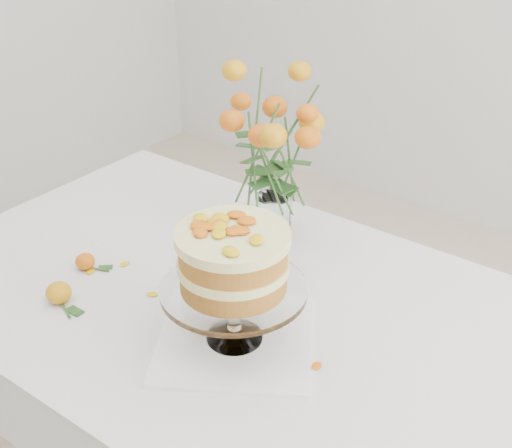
{
  "coord_description": "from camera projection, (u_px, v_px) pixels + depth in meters",
  "views": [
    {
      "loc": [
        0.85,
        -0.99,
        1.67
      ],
      "look_at": [
        0.04,
        0.08,
        0.91
      ],
      "focal_mm": 50.0,
      "sensor_mm": 36.0,
      "label": 1
    }
  ],
  "objects": [
    {
      "name": "rose_vase",
      "position": [
        274.0,
        138.0,
        1.67
      ],
      "size": [
        0.39,
        0.39,
        0.46
      ],
      "rotation": [
        0.0,
        0.0,
        0.39
      ],
      "color": "white",
      "rests_on": "table"
    },
    {
      "name": "stray_petal_c",
      "position": [
        174.0,
        337.0,
        1.45
      ],
      "size": [
        0.03,
        0.02,
        0.0
      ],
      "primitive_type": "ellipsoid",
      "color": "#E1B40E",
      "rests_on": "table"
    },
    {
      "name": "table",
      "position": [
        224.0,
        323.0,
        1.62
      ],
      "size": [
        1.43,
        0.93,
        0.76
      ],
      "color": "tan",
      "rests_on": "ground"
    },
    {
      "name": "stray_petal_e",
      "position": [
        91.0,
        271.0,
        1.66
      ],
      "size": [
        0.03,
        0.02,
        0.0
      ],
      "primitive_type": "ellipsoid",
      "color": "#E1B40E",
      "rests_on": "table"
    },
    {
      "name": "stray_petal_d",
      "position": [
        125.0,
        264.0,
        1.68
      ],
      "size": [
        0.03,
        0.02,
        0.0
      ],
      "primitive_type": "ellipsoid",
      "color": "#E1B40E",
      "rests_on": "table"
    },
    {
      "name": "loose_rose_far",
      "position": [
        85.0,
        261.0,
        1.66
      ],
      "size": [
        0.08,
        0.05,
        0.04
      ],
      "rotation": [
        0.0,
        0.0,
        0.35
      ],
      "color": "#C45909",
      "rests_on": "table"
    },
    {
      "name": "loose_rose_near",
      "position": [
        59.0,
        293.0,
        1.54
      ],
      "size": [
        0.1,
        0.06,
        0.05
      ],
      "rotation": [
        0.0,
        0.0,
        -0.4
      ],
      "color": "orange",
      "rests_on": "table"
    },
    {
      "name": "stray_petal_a",
      "position": [
        152.0,
        294.0,
        1.58
      ],
      "size": [
        0.03,
        0.02,
        0.0
      ],
      "primitive_type": "ellipsoid",
      "color": "#E1B40E",
      "rests_on": "table"
    },
    {
      "name": "stray_petal_f",
      "position": [
        317.0,
        366.0,
        1.37
      ],
      "size": [
        0.03,
        0.02,
        0.0
      ],
      "primitive_type": "ellipsoid",
      "color": "#E1B40E",
      "rests_on": "table"
    },
    {
      "name": "stray_petal_b",
      "position": [
        173.0,
        320.0,
        1.5
      ],
      "size": [
        0.03,
        0.02,
        0.0
      ],
      "primitive_type": "ellipsoid",
      "color": "#E1B40E",
      "rests_on": "table"
    },
    {
      "name": "cake_stand",
      "position": [
        233.0,
        266.0,
        1.35
      ],
      "size": [
        0.29,
        0.29,
        0.26
      ],
      "rotation": [
        0.0,
        0.0,
        -0.37
      ],
      "color": "white",
      "rests_on": "napkin"
    },
    {
      "name": "napkin",
      "position": [
        235.0,
        340.0,
        1.43
      ],
      "size": [
        0.42,
        0.42,
        0.01
      ],
      "primitive_type": "cube",
      "rotation": [
        0.0,
        0.0,
        0.56
      ],
      "color": "white",
      "rests_on": "table"
    }
  ]
}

